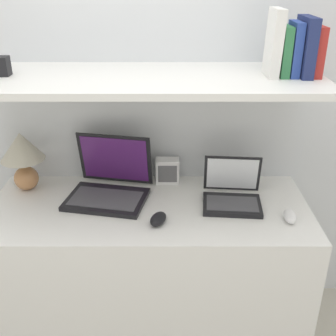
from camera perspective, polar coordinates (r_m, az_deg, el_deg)
wall_back at (r=2.05m, az=-2.50°, el=10.52°), size 6.00×0.05×2.40m
desk at (r=2.11m, az=-2.46°, el=-14.23°), size 1.43×0.60×0.77m
back_riser at (r=2.22m, az=-2.28°, el=-3.54°), size 1.43×0.04×1.31m
shelf at (r=1.74m, az=-2.95°, el=11.93°), size 1.43×0.54×0.03m
table_lamp at (r=2.06m, az=-19.19°, el=1.86°), size 0.20×0.20×0.29m
laptop_large at (r=1.95m, az=-8.01°, el=-2.31°), size 0.40×0.36×0.27m
laptop_small at (r=1.91m, az=8.60°, el=-3.52°), size 0.27×0.25×0.20m
computer_mouse at (r=1.75m, az=-1.40°, el=-6.92°), size 0.09×0.12×0.04m
second_mouse at (r=1.84m, az=16.12°, el=-6.29°), size 0.05×0.10×0.04m
router_box at (r=2.06m, az=-0.13°, el=-0.40°), size 0.11×0.07×0.12m
book_red at (r=1.81m, az=19.35°, el=14.71°), size 0.03×0.14×0.19m
book_navy at (r=1.79m, az=18.05°, el=15.35°), size 0.04×0.17×0.23m
book_blue at (r=1.78m, az=16.64°, el=15.17°), size 0.03×0.13×0.21m
book_green at (r=1.77m, az=15.35°, el=15.02°), size 0.03×0.13×0.19m
book_white at (r=1.76m, az=14.08°, el=16.11°), size 0.05×0.14×0.26m
shelf_gadget at (r=1.85m, az=-21.81°, el=12.68°), size 0.07×0.05×0.08m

